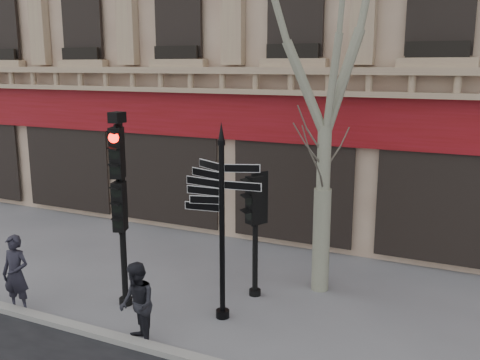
% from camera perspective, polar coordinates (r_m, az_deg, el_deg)
% --- Properties ---
extents(ground, '(80.00, 80.00, 0.00)m').
position_cam_1_polar(ground, '(11.01, -3.70, -14.81)').
color(ground, '#5D5E62').
rests_on(ground, ground).
extents(kerb, '(80.00, 0.25, 0.12)m').
position_cam_1_polar(kerb, '(9.93, -7.85, -17.71)').
color(kerb, gray).
rests_on(kerb, ground).
extents(fingerpost, '(1.74, 1.74, 3.96)m').
position_cam_1_polar(fingerpost, '(10.25, -1.96, -0.99)').
color(fingerpost, black).
rests_on(fingerpost, ground).
extents(traffic_signal_main, '(0.53, 0.46, 4.09)m').
position_cam_1_polar(traffic_signal_main, '(11.11, -12.65, -0.67)').
color(traffic_signal_main, black).
rests_on(traffic_signal_main, ground).
extents(traffic_signal_secondary, '(0.55, 0.48, 2.71)m').
position_cam_1_polar(traffic_signal_secondary, '(11.48, 1.65, -3.52)').
color(traffic_signal_secondary, black).
rests_on(traffic_signal_secondary, ground).
extents(pedestrian_a, '(0.65, 0.48, 1.63)m').
position_cam_1_polar(pedestrian_a, '(11.97, -22.79, -9.24)').
color(pedestrian_a, black).
rests_on(pedestrian_a, ground).
extents(pedestrian_b, '(0.95, 0.94, 1.55)m').
position_cam_1_polar(pedestrian_b, '(10.03, -10.94, -12.92)').
color(pedestrian_b, black).
rests_on(pedestrian_b, ground).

